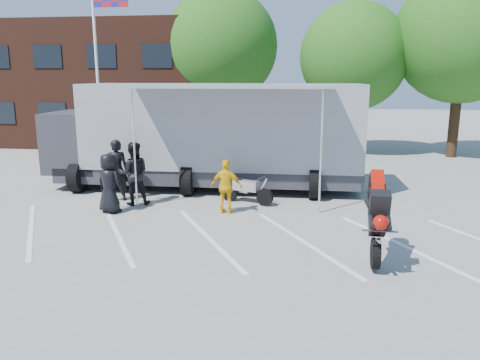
% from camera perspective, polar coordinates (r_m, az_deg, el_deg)
% --- Properties ---
extents(ground, '(100.00, 100.00, 0.00)m').
position_cam_1_polar(ground, '(11.08, -6.02, -8.61)').
color(ground, gray).
rests_on(ground, ground).
extents(parking_bay_lines, '(18.09, 13.33, 0.01)m').
position_cam_1_polar(parking_bay_lines, '(11.99, -4.90, -6.88)').
color(parking_bay_lines, white).
rests_on(parking_bay_lines, ground).
extents(office_building, '(18.00, 8.00, 7.00)m').
position_cam_1_polar(office_building, '(30.70, -16.77, 11.12)').
color(office_building, '#462216').
rests_on(office_building, ground).
extents(flagpole, '(1.61, 0.12, 8.00)m').
position_cam_1_polar(flagpole, '(21.88, -16.54, 14.84)').
color(flagpole, white).
rests_on(flagpole, ground).
extents(tree_left, '(6.12, 6.12, 8.64)m').
position_cam_1_polar(tree_left, '(26.47, -2.31, 15.96)').
color(tree_left, '#382314').
rests_on(tree_left, ground).
extents(tree_mid, '(5.44, 5.44, 7.68)m').
position_cam_1_polar(tree_mid, '(25.18, 13.71, 14.38)').
color(tree_mid, '#382314').
rests_on(tree_mid, ground).
extents(tree_right, '(6.46, 6.46, 9.12)m').
position_cam_1_polar(tree_right, '(25.73, 25.51, 15.59)').
color(tree_right, '#382314').
rests_on(tree_right, ground).
extents(transporter_truck, '(11.82, 5.86, 3.73)m').
position_cam_1_polar(transporter_truck, '(17.09, -3.73, -0.97)').
color(transporter_truck, gray).
rests_on(transporter_truck, ground).
extents(parked_motorcycle, '(1.95, 1.23, 0.97)m').
position_cam_1_polar(parked_motorcycle, '(15.02, 0.84, -2.85)').
color(parked_motorcycle, '#B9B9BE').
rests_on(parked_motorcycle, ground).
extents(stunt_bike_rider, '(0.96, 1.90, 2.19)m').
position_cam_1_polar(stunt_bike_rider, '(11.03, 15.68, -9.13)').
color(stunt_bike_rider, black).
rests_on(stunt_bike_rider, ground).
extents(spectator_leather_a, '(1.02, 0.85, 1.79)m').
position_cam_1_polar(spectator_leather_a, '(14.34, -15.65, -0.39)').
color(spectator_leather_a, black).
rests_on(spectator_leather_a, ground).
extents(spectator_leather_b, '(0.83, 0.65, 2.01)m').
position_cam_1_polar(spectator_leather_b, '(15.67, -14.78, 1.17)').
color(spectator_leather_b, black).
rests_on(spectator_leather_b, ground).
extents(spectator_leather_c, '(1.16, 1.03, 1.99)m').
position_cam_1_polar(spectator_leather_c, '(15.06, -12.83, 0.78)').
color(spectator_leather_c, black).
rests_on(spectator_leather_c, ground).
extents(spectator_hivis, '(0.98, 0.48, 1.61)m').
position_cam_1_polar(spectator_hivis, '(13.76, -1.67, -0.82)').
color(spectator_hivis, yellow).
rests_on(spectator_hivis, ground).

